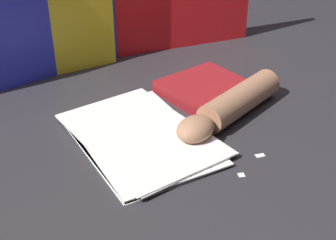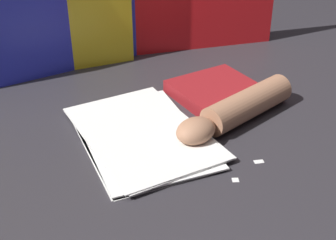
{
  "view_description": "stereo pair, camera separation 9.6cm",
  "coord_description": "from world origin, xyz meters",
  "px_view_note": "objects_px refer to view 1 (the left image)",
  "views": [
    {
      "loc": [
        -0.42,
        -0.7,
        0.55
      ],
      "look_at": [
        0.01,
        0.01,
        0.06
      ],
      "focal_mm": 50.0,
      "sensor_mm": 36.0,
      "label": 1
    },
    {
      "loc": [
        -0.34,
        -0.74,
        0.55
      ],
      "look_at": [
        0.01,
        0.01,
        0.06
      ],
      "focal_mm": 50.0,
      "sensor_mm": 36.0,
      "label": 2
    }
  ],
  "objects_px": {
    "paper_stack": "(140,136)",
    "hand_forearm": "(231,106)",
    "book_closed": "(208,90)",
    "scissors": "(196,147)"
  },
  "relations": [
    {
      "from": "paper_stack",
      "to": "hand_forearm",
      "type": "xyz_separation_m",
      "value": [
        0.22,
        -0.03,
        0.03
      ]
    },
    {
      "from": "paper_stack",
      "to": "book_closed",
      "type": "distance_m",
      "value": 0.26
    },
    {
      "from": "paper_stack",
      "to": "hand_forearm",
      "type": "height_order",
      "value": "hand_forearm"
    },
    {
      "from": "paper_stack",
      "to": "book_closed",
      "type": "height_order",
      "value": "book_closed"
    },
    {
      "from": "paper_stack",
      "to": "scissors",
      "type": "relative_size",
      "value": 2.44
    },
    {
      "from": "book_closed",
      "to": "scissors",
      "type": "distance_m",
      "value": 0.24
    },
    {
      "from": "scissors",
      "to": "hand_forearm",
      "type": "xyz_separation_m",
      "value": [
        0.14,
        0.06,
        0.03
      ]
    },
    {
      "from": "book_closed",
      "to": "scissors",
      "type": "height_order",
      "value": "book_closed"
    },
    {
      "from": "book_closed",
      "to": "scissors",
      "type": "bearing_deg",
      "value": -131.66
    },
    {
      "from": "paper_stack",
      "to": "book_closed",
      "type": "relative_size",
      "value": 1.67
    }
  ]
}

